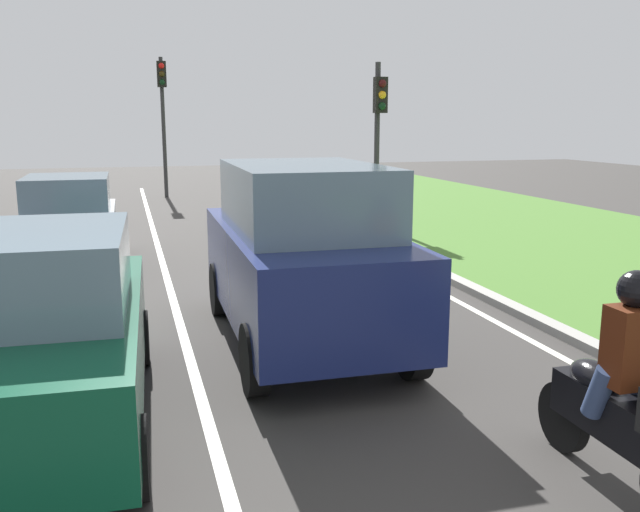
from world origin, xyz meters
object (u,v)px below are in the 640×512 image
object	(u,v)px
car_suv_ahead	(303,253)
motorcycle	(629,425)
car_hatchback_far	(70,222)
car_sedan_left_lane	(40,332)
traffic_light_near_right	(379,120)
rider_person	(632,344)
traffic_light_far_median	(163,102)

from	to	relation	value
car_suv_ahead	motorcycle	distance (m)	4.43
motorcycle	car_hatchback_far	bearing A→B (deg)	115.63
car_sedan_left_lane	traffic_light_near_right	bearing A→B (deg)	57.33
car_suv_ahead	rider_person	size ratio (longest dim) A/B	3.89
traffic_light_near_right	car_suv_ahead	bearing A→B (deg)	-116.42
car_sedan_left_lane	traffic_light_near_right	size ratio (longest dim) A/B	1.02
car_suv_ahead	traffic_light_far_median	world-z (taller)	traffic_light_far_median
car_hatchback_far	traffic_light_far_median	bearing A→B (deg)	77.96
car_suv_ahead	motorcycle	bearing A→B (deg)	-70.15
traffic_light_far_median	motorcycle	bearing A→B (deg)	-84.59
car_suv_ahead	rider_person	world-z (taller)	car_suv_ahead
car_hatchback_far	traffic_light_near_right	world-z (taller)	traffic_light_near_right
motorcycle	car_sedan_left_lane	bearing A→B (deg)	150.90
car_suv_ahead	car_hatchback_far	xyz separation A→B (m)	(-3.13, 5.60, -0.28)
car_suv_ahead	rider_person	xyz separation A→B (m)	(1.42, -4.11, 0.02)
car_sedan_left_lane	traffic_light_near_right	xyz separation A→B (m)	(7.20, 10.37, 1.90)
rider_person	traffic_light_near_right	xyz separation A→B (m)	(2.89, 12.78, 1.63)
rider_person	traffic_light_near_right	bearing A→B (deg)	77.87
car_sedan_left_lane	motorcycle	bearing A→B (deg)	-27.62
car_sedan_left_lane	traffic_light_near_right	world-z (taller)	traffic_light_near_right
rider_person	traffic_light_near_right	size ratio (longest dim) A/B	0.27
car_hatchback_far	motorcycle	world-z (taller)	car_hatchback_far
traffic_light_near_right	rider_person	bearing A→B (deg)	-102.75
car_suv_ahead	car_sedan_left_lane	bearing A→B (deg)	-148.56
rider_person	traffic_light_far_median	size ratio (longest dim) A/B	0.23
car_sedan_left_lane	car_hatchback_far	bearing A→B (deg)	94.02
rider_person	traffic_light_near_right	distance (m)	13.20
car_suv_ahead	traffic_light_near_right	xyz separation A→B (m)	(4.31, 8.67, 1.65)
rider_person	car_suv_ahead	bearing A→B (deg)	109.66
traffic_light_far_median	car_sedan_left_lane	bearing A→B (deg)	-96.70
traffic_light_near_right	traffic_light_far_median	size ratio (longest dim) A/B	0.85
traffic_light_far_median	car_suv_ahead	bearing A→B (deg)	-87.92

